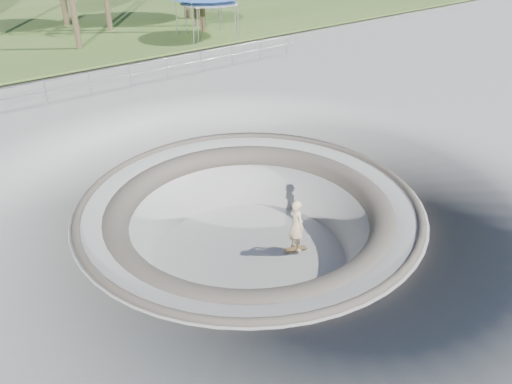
{
  "coord_description": "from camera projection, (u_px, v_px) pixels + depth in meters",
  "views": [
    {
      "loc": [
        -7.78,
        -10.22,
        7.7
      ],
      "look_at": [
        0.64,
        0.5,
        -0.1
      ],
      "focal_mm": 35.0,
      "sensor_mm": 36.0,
      "label": 1
    }
  ],
  "objects": [
    {
      "name": "ground",
      "position": [
        249.0,
        202.0,
        14.97
      ],
      "size": [
        180.0,
        180.0,
        0.0
      ],
      "primitive_type": "plane",
      "color": "#9F9F9A",
      "rests_on": "ground"
    },
    {
      "name": "skate_bowl",
      "position": [
        250.0,
        251.0,
        15.87
      ],
      "size": [
        14.0,
        14.0,
        4.1
      ],
      "color": "#9F9F9A",
      "rests_on": "ground"
    },
    {
      "name": "safety_railing",
      "position": [
        90.0,
        83.0,
        22.81
      ],
      "size": [
        25.0,
        0.06,
        1.03
      ],
      "color": "gray",
      "rests_on": "ground"
    },
    {
      "name": "skateboard",
      "position": [
        295.0,
        249.0,
        16.0
      ],
      "size": [
        0.75,
        0.46,
        0.08
      ],
      "color": "brown",
      "rests_on": "ground"
    },
    {
      "name": "skater",
      "position": [
        296.0,
        226.0,
        15.55
      ],
      "size": [
        0.52,
        0.71,
        1.77
      ],
      "primitive_type": "imported",
      "rotation": [
        0.0,
        0.0,
        1.41
      ],
      "color": "beige",
      "rests_on": "skateboard"
    }
  ]
}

